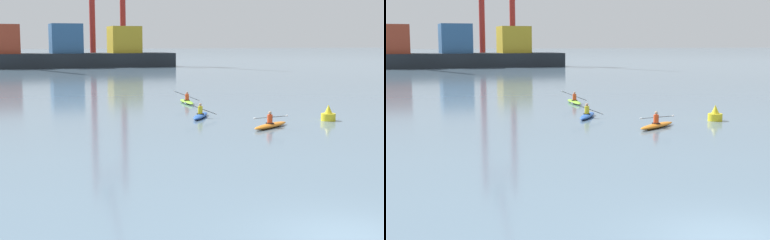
% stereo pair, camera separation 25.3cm
% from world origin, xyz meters
% --- Properties ---
extents(ground_plane, '(800.00, 800.00, 0.00)m').
position_xyz_m(ground_plane, '(0.00, 0.00, 0.00)').
color(ground_plane, slate).
extents(container_barge, '(41.53, 8.49, 8.30)m').
position_xyz_m(container_barge, '(6.29, 99.15, 2.85)').
color(container_barge, '#1E2328').
rests_on(container_barge, ground).
extents(channel_buoy, '(0.90, 0.90, 1.00)m').
position_xyz_m(channel_buoy, '(11.53, 18.34, 0.36)').
color(channel_buoy, yellow).
rests_on(channel_buoy, ground).
extents(kayak_blue, '(2.34, 3.18, 1.02)m').
position_xyz_m(kayak_blue, '(4.54, 22.33, 0.17)').
color(kayak_blue, '#2856B2').
rests_on(kayak_blue, ground).
extents(kayak_lime, '(2.16, 3.43, 1.07)m').
position_xyz_m(kayak_lime, '(6.57, 30.71, 0.17)').
color(kayak_lime, '#7ABC2D').
rests_on(kayak_lime, ground).
extents(kayak_orange, '(3.19, 2.33, 0.95)m').
position_xyz_m(kayak_orange, '(6.78, 16.97, 0.17)').
color(kayak_orange, orange).
rests_on(kayak_orange, ground).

